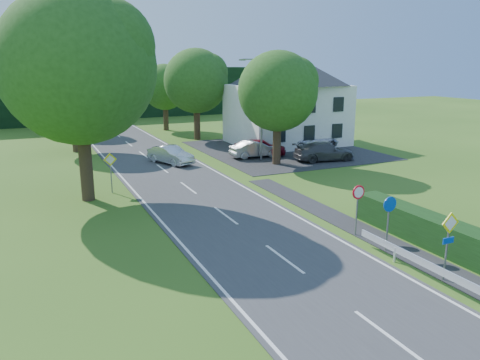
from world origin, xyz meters
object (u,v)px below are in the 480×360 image
moving_car (171,155)px  parked_car_grey (324,152)px  parked_car_red (260,147)px  streetlight (260,104)px  parked_car_silver_b (312,140)px  motorcycle (177,155)px  parasol (262,138)px  parked_car_silver_a (255,149)px

moving_car → parked_car_grey: bearing=-41.2°
parked_car_red → parked_car_grey: size_ratio=0.89×
streetlight → parked_car_silver_b: (6.92, 2.95, -3.73)m
motorcycle → parked_car_grey: 11.70m
parked_car_grey → motorcycle: bearing=75.8°
motorcycle → parasol: bearing=30.2°
parked_car_red → parked_car_silver_a: bearing=136.0°
streetlight → motorcycle: (-6.26, 2.08, -3.90)m
streetlight → moving_car: (-6.97, 1.50, -3.74)m
parked_car_silver_a → parked_car_grey: 5.63m
parked_car_silver_a → parasol: parasol is taller
streetlight → parked_car_grey: (4.53, -2.46, -3.71)m
streetlight → parked_car_silver_b: size_ratio=1.61×
parked_car_grey → parasol: (-1.78, 7.46, 0.19)m
moving_car → motorcycle: 0.93m
parked_car_silver_a → streetlight: bearing=175.6°
parasol → moving_car: bearing=-160.2°
parasol → parked_car_silver_a: bearing=-123.6°
motorcycle → parked_car_silver_b: parked_car_silver_b is taller
parked_car_red → parked_car_silver_a: (-0.59, -0.30, -0.06)m
parked_car_red → parked_car_silver_b: parked_car_red is taller
motorcycle → streetlight: bearing=-6.1°
parked_car_silver_a → parked_car_silver_b: bearing=-73.6°
parked_car_grey → parked_car_silver_b: bearing=-15.3°
streetlight → parasol: 6.71m
parked_car_red → motorcycle: bearing=102.6°
moving_car → parked_car_red: 7.65m
motorcycle → parked_car_grey: parked_car_grey is taller
streetlight → parked_car_silver_b: 8.40m
motorcycle → parasol: 9.48m
parked_car_silver_a → parked_car_silver_b: (6.84, 1.95, 0.01)m
parasol → parked_car_silver_b: bearing=-26.2°
parked_car_red → parasol: size_ratio=2.18×
parked_car_silver_a → parasol: size_ratio=2.08×
streetlight → motorcycle: 7.66m
streetlight → parasol: size_ratio=4.02×
streetlight → parasol: bearing=61.2°
parked_car_red → parasol: (2.07, 3.70, 0.16)m
motorcycle → parked_car_silver_b: bearing=16.0°
streetlight → parked_car_grey: 6.35m
parked_car_red → parked_car_grey: (3.85, -3.76, -0.03)m
parked_car_silver_a → parked_car_grey: parked_car_grey is taller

